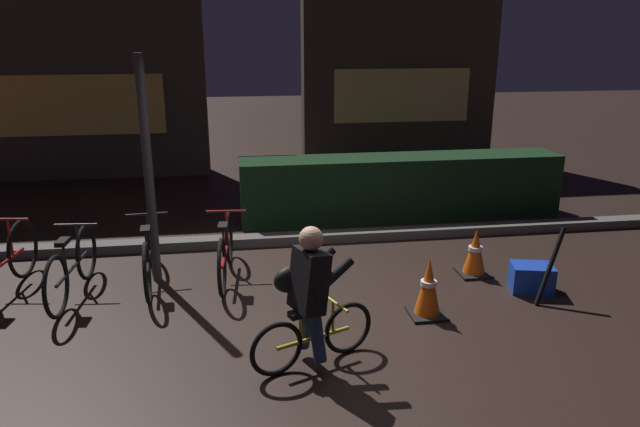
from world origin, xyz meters
name	(u,v)px	position (x,y,z in m)	size (l,w,h in m)	color
ground_plane	(309,318)	(0.00, 0.00, 0.00)	(40.00, 40.00, 0.00)	black
sidewalk_curb	(288,239)	(0.00, 2.20, 0.06)	(12.00, 0.24, 0.12)	#56544F
hedge_row	(401,187)	(1.80, 3.10, 0.47)	(4.80, 0.70, 0.94)	black
storefront_left	(61,45)	(-3.69, 6.50, 2.45)	(5.09, 0.54, 4.93)	#42382D
storefront_right	(400,53)	(2.87, 7.20, 2.25)	(4.12, 0.54, 4.52)	#42382D
street_post	(148,173)	(-1.59, 1.20, 1.26)	(0.10, 0.10, 2.52)	#2D2D33
parked_bike_leftmost	(0,264)	(-3.18, 1.02, 0.36)	(0.46, 1.69, 0.78)	black
parked_bike_left_mid	(72,267)	(-2.42, 0.89, 0.33)	(0.46, 1.59, 0.73)	black
parked_bike_center_left	(149,255)	(-1.66, 1.12, 0.34)	(0.46, 1.63, 0.75)	black
parked_bike_center_right	(226,250)	(-0.81, 1.15, 0.34)	(0.46, 1.60, 0.74)	black
traffic_cone_near	(428,288)	(1.18, -0.10, 0.30)	(0.36, 0.36, 0.61)	black
traffic_cone_far	(475,253)	(2.05, 0.82, 0.27)	(0.36, 0.36, 0.56)	black
blue_crate	(532,278)	(2.50, 0.30, 0.15)	(0.44, 0.32, 0.30)	#193DB7
cyclist	(309,296)	(-0.10, -0.81, 0.63)	(1.11, 0.54, 1.25)	black
closed_umbrella	(550,266)	(2.55, 0.05, 0.39)	(0.05, 0.05, 0.85)	black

